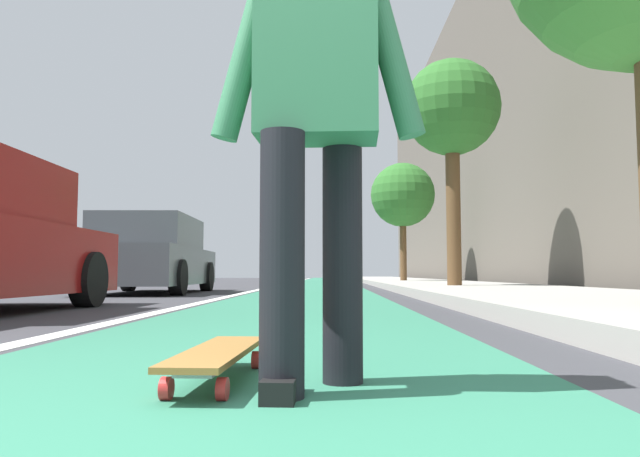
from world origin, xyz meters
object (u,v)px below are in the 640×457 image
Objects in this scene: traffic_light at (285,214)px; street_tree_mid at (452,111)px; skater_person at (316,105)px; street_tree_far at (403,195)px; parked_car_mid at (150,257)px; skateboard at (218,355)px.

street_tree_mid reaches higher than traffic_light.
street_tree_far is at bearing -7.76° from skater_person.
skater_person is 18.74m from street_tree_far.
street_tree_far is (-6.30, -4.55, -0.02)m from traffic_light.
street_tree_mid is at bearing -162.82° from traffic_light.
traffic_light reaches higher than street_tree_far.
street_tree_mid is at bearing -85.41° from parked_car_mid.
traffic_light is (24.75, 2.03, 2.13)m from skater_person.
skateboard is at bearing 66.69° from skater_person.
street_tree_far is at bearing -8.88° from skateboard.
traffic_light is at bearing 17.18° from street_tree_mid.
traffic_light is 7.77m from street_tree_far.
traffic_light reaches higher than parked_car_mid.
street_tree_mid is (-14.70, -4.55, 0.62)m from traffic_light.
skateboard is 18.76m from street_tree_far.
traffic_light is at bearing 35.84° from street_tree_far.
street_tree_far is at bearing -144.16° from traffic_light.
parked_car_mid is 15.43m from traffic_light.
skateboard is at bearing 171.12° from street_tree_far.
street_tree_far is (18.45, -2.52, 2.12)m from skater_person.
skateboard is 0.19× the size of parked_car_mid.
skater_person is 0.37× the size of parked_car_mid.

